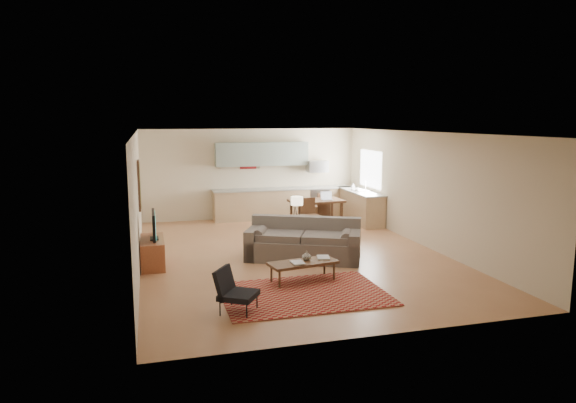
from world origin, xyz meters
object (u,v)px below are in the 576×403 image
object	(u,v)px
sofa	(303,240)
armchair	(239,291)
coffee_table	(303,271)
tv_credenza	(153,252)
dining_table	(316,213)
console_table	(297,228)

from	to	relation	value
sofa	armchair	bearing A→B (deg)	-100.17
sofa	coffee_table	distance (m)	1.54
coffee_table	tv_credenza	size ratio (longest dim) A/B	1.05
armchair	dining_table	world-z (taller)	dining_table
sofa	tv_credenza	world-z (taller)	sofa
armchair	tv_credenza	xyz separation A→B (m)	(-1.26, 3.04, -0.07)
coffee_table	console_table	size ratio (longest dim) A/B	2.08
sofa	coffee_table	xyz separation A→B (m)	(-0.45, -1.45, -0.24)
coffee_table	armchair	distance (m)	1.87
tv_credenza	sofa	bearing A→B (deg)	-6.87
tv_credenza	console_table	xyz separation A→B (m)	(3.50, 1.40, 0.03)
console_table	dining_table	distance (m)	1.79
tv_credenza	armchair	bearing A→B (deg)	-67.49
armchair	dining_table	xyz separation A→B (m)	(3.25, 5.92, 0.02)
console_table	tv_credenza	bearing A→B (deg)	-158.92
sofa	armchair	distance (m)	3.25
armchair	dining_table	distance (m)	6.75
tv_credenza	console_table	distance (m)	3.77
sofa	console_table	distance (m)	1.82
sofa	dining_table	distance (m)	3.54
coffee_table	dining_table	xyz separation A→B (m)	(1.83, 4.71, 0.18)
tv_credenza	console_table	size ratio (longest dim) A/B	1.97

